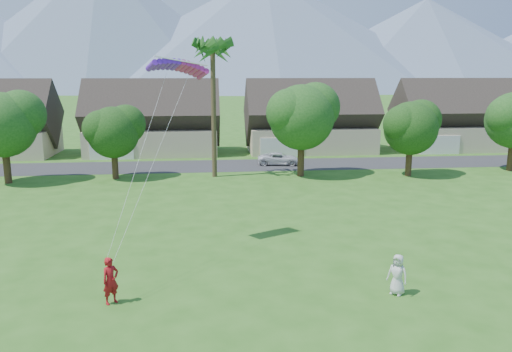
{
  "coord_description": "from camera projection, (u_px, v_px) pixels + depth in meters",
  "views": [
    {
      "loc": [
        -2.71,
        -17.01,
        9.39
      ],
      "look_at": [
        0.0,
        10.0,
        3.8
      ],
      "focal_mm": 35.0,
      "sensor_mm": 36.0,
      "label": 1
    }
  ],
  "objects": [
    {
      "name": "mountain_ridge",
      "position": [
        229.0,
        36.0,
        267.27
      ],
      "size": [
        540.0,
        240.0,
        70.0
      ],
      "color": "slate",
      "rests_on": "ground"
    },
    {
      "name": "kite_flyer",
      "position": [
        111.0,
        281.0,
        20.59
      ],
      "size": [
        0.86,
        0.84,
        2.0
      ],
      "primitive_type": "imported",
      "rotation": [
        0.0,
        0.0,
        0.72
      ],
      "color": "#A01217",
      "rests_on": "ground"
    },
    {
      "name": "parked_car",
      "position": [
        279.0,
        159.0,
        52.22
      ],
      "size": [
        4.8,
        2.75,
        1.26
      ],
      "primitive_type": "imported",
      "rotation": [
        0.0,
        0.0,
        1.42
      ],
      "color": "silver",
      "rests_on": "ground"
    },
    {
      "name": "watcher",
      "position": [
        397.0,
        274.0,
        21.47
      ],
      "size": [
        1.03,
        1.02,
        1.8
      ],
      "primitive_type": "imported",
      "rotation": [
        0.0,
        0.0,
        -0.75
      ],
      "color": "silver",
      "rests_on": "ground"
    },
    {
      "name": "houses_row",
      "position": [
        233.0,
        124.0,
        59.99
      ],
      "size": [
        72.75,
        8.19,
        8.86
      ],
      "color": "beige",
      "rests_on": "ground"
    },
    {
      "name": "ground",
      "position": [
        283.0,
        328.0,
        18.74
      ],
      "size": [
        500.0,
        500.0,
        0.0
      ],
      "primitive_type": "plane",
      "color": "#2D6019",
      "rests_on": "ground"
    },
    {
      "name": "tree_row",
      "position": [
        223.0,
        124.0,
        44.84
      ],
      "size": [
        62.27,
        6.67,
        8.45
      ],
      "color": "#47301C",
      "rests_on": "ground"
    },
    {
      "name": "fan_palm",
      "position": [
        212.0,
        46.0,
        43.93
      ],
      "size": [
        3.0,
        3.0,
        13.8
      ],
      "color": "#4C3D26",
      "rests_on": "ground"
    },
    {
      "name": "parafoil_kite",
      "position": [
        178.0,
        65.0,
        26.37
      ],
      "size": [
        3.42,
        1.57,
        0.5
      ],
      "rotation": [
        0.0,
        0.0,
        0.44
      ],
      "color": "#6A1CD4",
      "rests_on": "ground"
    },
    {
      "name": "street",
      "position": [
        233.0,
        165.0,
        51.87
      ],
      "size": [
        90.0,
        7.0,
        0.01
      ],
      "primitive_type": "cube",
      "color": "#2D2D30",
      "rests_on": "ground"
    }
  ]
}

